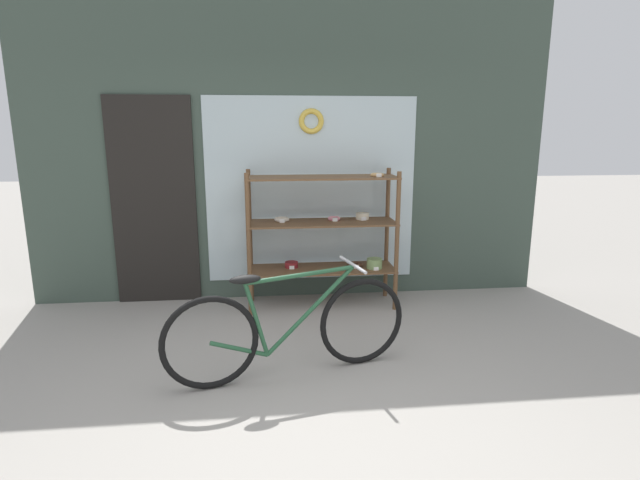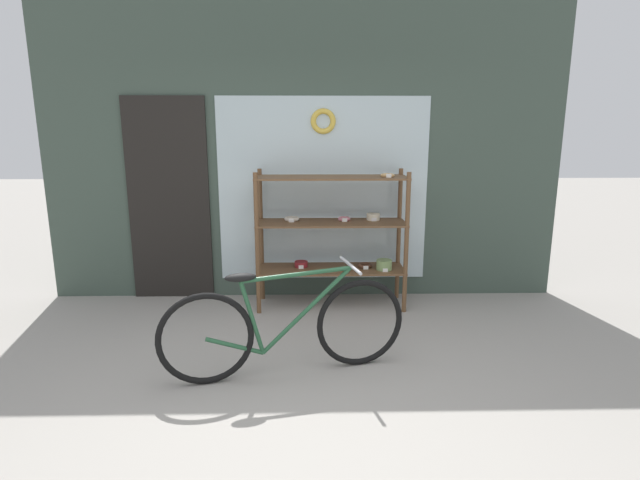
% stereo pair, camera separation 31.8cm
% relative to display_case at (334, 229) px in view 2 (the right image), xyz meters
% --- Properties ---
extents(ground_plane, '(30.00, 30.00, 0.00)m').
position_rel_display_case_xyz_m(ground_plane, '(-0.31, -2.02, -0.79)').
color(ground_plane, gray).
extents(storefront_facade, '(5.36, 0.13, 3.23)m').
position_rel_display_case_xyz_m(storefront_facade, '(-0.35, 0.36, 0.78)').
color(storefront_facade, '#3D4C42').
rests_on(storefront_facade, ground_plane).
extents(display_case, '(1.48, 0.46, 1.38)m').
position_rel_display_case_xyz_m(display_case, '(0.00, 0.00, 0.00)').
color(display_case, brown).
rests_on(display_case, ground_plane).
extents(bicycle, '(1.79, 0.58, 0.81)m').
position_rel_display_case_xyz_m(bicycle, '(-0.43, -1.47, -0.43)').
color(bicycle, black).
rests_on(bicycle, ground_plane).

